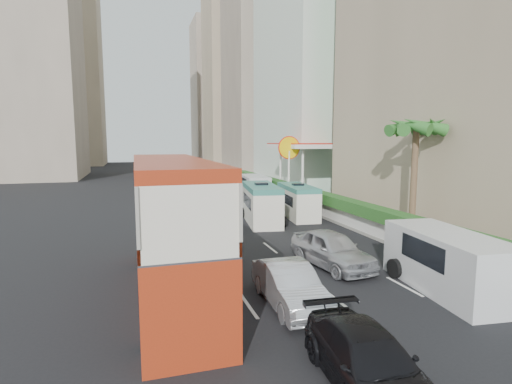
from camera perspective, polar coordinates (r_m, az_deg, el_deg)
name	(u,v)px	position (r m, az deg, el deg)	size (l,w,h in m)	color
ground_plane	(317,277)	(17.43, 8.77, -11.93)	(200.00, 200.00, 0.00)	black
double_decker_bus	(172,227)	(15.19, -11.97, -4.98)	(2.50, 11.00, 5.06)	#A32E14
car_silver_lane_a	(289,305)	(14.56, 4.77, -15.84)	(1.56, 4.47, 1.47)	#B9BBC0
car_silver_lane_b	(331,267)	(18.92, 10.71, -10.42)	(1.95, 4.85, 1.65)	#B9BBC0
van_asset	(244,212)	(32.51, -1.67, -2.83)	(2.31, 5.01, 1.39)	silver
minibus_near	(261,204)	(28.10, 0.75, -1.67)	(2.01, 6.03, 2.67)	silver
minibus_far	(298,201)	(30.17, 5.98, -1.33)	(1.82, 5.46, 2.42)	silver
panel_van_near	(448,262)	(17.13, 25.73, -8.99)	(2.25, 5.63, 2.25)	silver
panel_van_far	(255,186)	(40.75, -0.19, 0.80)	(2.21, 5.51, 2.21)	silver
sidewalk	(292,193)	(43.35, 5.19, -0.19)	(6.00, 120.00, 0.18)	#99968C
kerb_wall	(312,204)	(32.17, 7.96, -1.78)	(0.30, 44.00, 1.00)	silver
hedge	(312,194)	(32.05, 7.98, -0.28)	(1.10, 44.00, 0.70)	#2D6626
palm_tree	(414,183)	(24.18, 21.59, 1.24)	(0.36, 0.36, 6.40)	brown
shell_station	(309,170)	(41.64, 7.55, 3.15)	(6.50, 8.00, 5.50)	silver
tower_mid	(272,36)	(79.42, 2.26, 21.34)	(16.00, 16.00, 50.00)	tan
tower_far_a	(235,73)	(101.10, -2.98, 16.56)	(14.00, 14.00, 44.00)	tan
tower_far_b	(217,92)	(122.08, -5.54, 13.98)	(14.00, 14.00, 40.00)	tan
tower_left_a	(10,3)	(74.60, -31.75, 22.03)	(18.00, 18.00, 52.00)	tan
tower_left_b	(65,66)	(107.24, -25.67, 15.87)	(16.00, 16.00, 46.00)	tan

